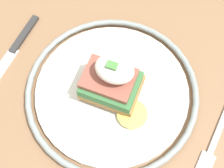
% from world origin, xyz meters
% --- Properties ---
extents(ground_plane, '(6.00, 6.00, 0.00)m').
position_xyz_m(ground_plane, '(0.00, 0.00, 0.00)').
color(ground_plane, '#B2ADA3').
extents(dining_table, '(0.88, 0.89, 0.76)m').
position_xyz_m(dining_table, '(0.00, 0.00, 0.64)').
color(dining_table, '#846042').
rests_on(dining_table, ground_plane).
extents(plate, '(0.29, 0.29, 0.02)m').
position_xyz_m(plate, '(-0.03, 0.02, 0.77)').
color(plate, silver).
rests_on(plate, dining_table).
extents(sandwich, '(0.11, 0.09, 0.08)m').
position_xyz_m(sandwich, '(-0.04, 0.02, 0.80)').
color(sandwich, '#9E703D').
rests_on(sandwich, plate).
extents(fork, '(0.03, 0.16, 0.00)m').
position_xyz_m(fork, '(-0.22, 0.02, 0.76)').
color(fork, silver).
rests_on(fork, dining_table).
extents(knife, '(0.03, 0.19, 0.01)m').
position_xyz_m(knife, '(0.16, 0.00, 0.76)').
color(knife, '#2D2D2D').
rests_on(knife, dining_table).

